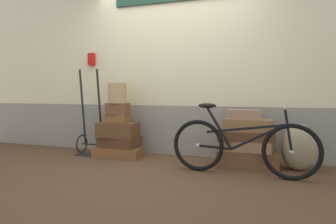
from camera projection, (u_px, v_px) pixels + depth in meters
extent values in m
cube|color=#513823|center=(157.00, 169.00, 3.70)|extent=(9.14, 5.20, 0.06)
cube|color=gray|center=(175.00, 130.00, 4.48)|extent=(7.14, 0.20, 0.76)
cube|color=beige|center=(175.00, 43.00, 4.39)|extent=(7.14, 0.20, 1.92)
cube|color=red|center=(92.00, 59.00, 4.70)|extent=(0.10, 0.08, 0.20)
cube|color=brown|center=(118.00, 152.00, 4.27)|extent=(0.72, 0.36, 0.14)
cube|color=#4C2D19|center=(120.00, 142.00, 4.29)|extent=(0.63, 0.42, 0.15)
cube|color=brown|center=(118.00, 130.00, 4.25)|extent=(0.59, 0.34, 0.22)
cube|color=brown|center=(117.00, 118.00, 4.27)|extent=(0.39, 0.25, 0.12)
cube|color=brown|center=(118.00, 109.00, 4.22)|extent=(0.33, 0.18, 0.17)
cube|color=brown|center=(247.00, 158.00, 3.69)|extent=(0.79, 0.43, 0.22)
cube|color=#9E754C|center=(247.00, 145.00, 3.67)|extent=(0.67, 0.41, 0.12)
cube|color=brown|center=(245.00, 136.00, 3.68)|extent=(0.72, 0.37, 0.12)
cube|color=olive|center=(248.00, 125.00, 3.66)|extent=(0.63, 0.35, 0.16)
cube|color=#937051|center=(245.00, 114.00, 3.70)|extent=(0.42, 0.23, 0.11)
cylinder|color=tan|center=(117.00, 93.00, 4.23)|extent=(0.27, 0.27, 0.30)
torus|color=black|center=(82.00, 144.00, 4.54)|extent=(0.02, 0.29, 0.29)
torus|color=black|center=(102.00, 145.00, 4.43)|extent=(0.02, 0.29, 0.29)
cylinder|color=black|center=(92.00, 144.00, 4.48)|extent=(0.36, 0.02, 0.02)
cylinder|color=black|center=(83.00, 107.00, 4.49)|extent=(0.03, 0.15, 1.17)
cylinder|color=black|center=(100.00, 107.00, 4.39)|extent=(0.03, 0.15, 1.17)
cube|color=black|center=(88.00, 154.00, 4.39)|extent=(0.32, 0.22, 0.02)
ellipsoid|color=#9E8966|center=(299.00, 147.00, 3.51)|extent=(0.40, 0.34, 0.58)
torus|color=black|center=(198.00, 145.00, 3.49)|extent=(0.63, 0.09, 0.63)
sphere|color=#B2B2B7|center=(198.00, 145.00, 3.49)|extent=(0.05, 0.05, 0.05)
torus|color=black|center=(292.00, 152.00, 3.11)|extent=(0.63, 0.09, 0.63)
sphere|color=#B2B2B7|center=(292.00, 152.00, 3.11)|extent=(0.05, 0.05, 0.05)
cube|color=black|center=(257.00, 138.00, 3.23)|extent=(0.59, 0.06, 0.33)
cube|color=black|center=(219.00, 128.00, 3.38)|extent=(0.32, 0.05, 0.50)
cube|color=black|center=(214.00, 147.00, 3.42)|extent=(0.40, 0.05, 0.04)
cube|color=black|center=(244.00, 129.00, 3.28)|extent=(0.87, 0.08, 0.15)
cube|color=black|center=(288.00, 131.00, 3.11)|extent=(0.11, 0.03, 0.47)
ellipsoid|color=black|center=(207.00, 106.00, 3.42)|extent=(0.23, 0.10, 0.06)
cylinder|color=#A5A5AD|center=(285.00, 107.00, 3.10)|extent=(0.05, 0.46, 0.02)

